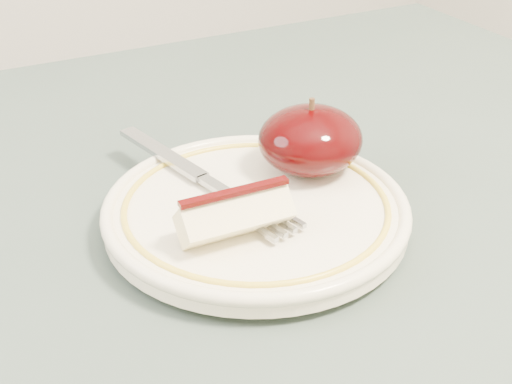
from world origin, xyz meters
name	(u,v)px	position (x,y,z in m)	size (l,w,h in m)	color
plate	(256,210)	(0.00, 0.06, 0.76)	(0.21, 0.21, 0.02)	#F6EDCE
apple_half	(310,140)	(0.06, 0.09, 0.79)	(0.08, 0.07, 0.05)	black
apple_wedge	(235,215)	(-0.02, 0.04, 0.78)	(0.07, 0.03, 0.03)	beige
fork	(203,179)	(-0.02, 0.11, 0.77)	(0.06, 0.19, 0.00)	#93969B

